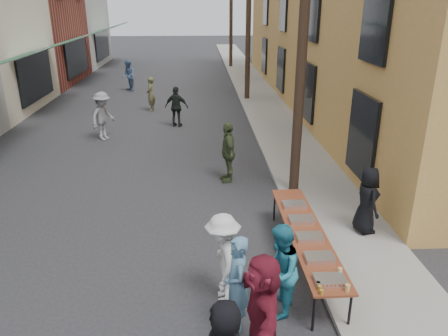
{
  "coord_description": "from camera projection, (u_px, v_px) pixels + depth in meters",
  "views": [
    {
      "loc": [
        1.78,
        -7.79,
        4.95
      ],
      "look_at": [
        2.32,
        1.67,
        1.3
      ],
      "focal_mm": 35.0,
      "sensor_mm": 36.0,
      "label": 1
    }
  ],
  "objects": [
    {
      "name": "utility_pole_mid",
      "position": [
        249.0,
        10.0,
        21.53
      ],
      "size": [
        0.26,
        0.26,
        9.0
      ],
      "primitive_type": "cylinder",
      "color": "#2D2116",
      "rests_on": "ground"
    },
    {
      "name": "condiment_jar_c",
      "position": [
        318.0,
        284.0,
        6.84
      ],
      "size": [
        0.07,
        0.07,
        0.08
      ],
      "primitive_type": "cylinder",
      "color": "#A57F26",
      "rests_on": "serving_table"
    },
    {
      "name": "guest_front_e",
      "position": [
        228.0,
        152.0,
        12.53
      ],
      "size": [
        0.57,
        1.08,
        1.76
      ],
      "primitive_type": "imported",
      "rotation": [
        0.0,
        0.0,
        -1.43
      ],
      "color": "#485732",
      "rests_on": "ground"
    },
    {
      "name": "condiment_jar_b",
      "position": [
        320.0,
        288.0,
        6.75
      ],
      "size": [
        0.07,
        0.07,
        0.08
      ],
      "primitive_type": "cylinder",
      "color": "#A57F26",
      "rests_on": "serving_table"
    },
    {
      "name": "utility_pole_far",
      "position": [
        231.0,
        6.0,
        32.71
      ],
      "size": [
        0.26,
        0.26,
        9.0
      ],
      "primitive_type": "cylinder",
      "color": "#2D2116",
      "rests_on": "ground"
    },
    {
      "name": "guest_queue_back",
      "position": [
        262.0,
        309.0,
        6.16
      ],
      "size": [
        0.68,
        1.66,
        1.74
      ],
      "primitive_type": "imported",
      "rotation": [
        0.0,
        0.0,
        -1.47
      ],
      "color": "maroon",
      "rests_on": "ground"
    },
    {
      "name": "catering_tray_foil_d",
      "position": [
        301.0,
        220.0,
        8.85
      ],
      "size": [
        0.5,
        0.33,
        0.08
      ],
      "primitive_type": "cube",
      "color": "#B2B2B7",
      "rests_on": "serving_table"
    },
    {
      "name": "catering_tray_foil_b",
      "position": [
        319.0,
        258.0,
        7.55
      ],
      "size": [
        0.5,
        0.33,
        0.08
      ],
      "primitive_type": "cube",
      "color": "#B2B2B7",
      "rests_on": "serving_table"
    },
    {
      "name": "catering_tray_sausage",
      "position": [
        330.0,
        280.0,
        6.95
      ],
      "size": [
        0.5,
        0.33,
        0.08
      ],
      "primitive_type": "cube",
      "color": "maroon",
      "rests_on": "serving_table"
    },
    {
      "name": "ground",
      "position": [
        116.0,
        258.0,
        8.95
      ],
      "size": [
        120.0,
        120.0,
        0.0
      ],
      "primitive_type": "plane",
      "color": "#28282B",
      "rests_on": "ground"
    },
    {
      "name": "utility_pole_near",
      "position": [
        304.0,
        21.0,
        10.35
      ],
      "size": [
        0.26,
        0.26,
        9.0
      ],
      "primitive_type": "cylinder",
      "color": "#2D2116",
      "rests_on": "ground"
    },
    {
      "name": "passerby_left",
      "position": [
        103.0,
        116.0,
        16.29
      ],
      "size": [
        1.13,
        1.35,
        1.81
      ],
      "primitive_type": "imported",
      "rotation": [
        0.0,
        0.0,
        1.1
      ],
      "color": "gray",
      "rests_on": "ground"
    },
    {
      "name": "guest_front_d",
      "position": [
        223.0,
        259.0,
        7.46
      ],
      "size": [
        0.62,
        1.07,
        1.65
      ],
      "primitive_type": "imported",
      "rotation": [
        0.0,
        0.0,
        -1.57
      ],
      "color": "silver",
      "rests_on": "ground"
    },
    {
      "name": "passerby_mid",
      "position": [
        177.0,
        107.0,
        18.0
      ],
      "size": [
        1.05,
        0.65,
        1.67
      ],
      "primitive_type": "imported",
      "rotation": [
        0.0,
        0.0,
        2.88
      ],
      "color": "black",
      "rests_on": "ground"
    },
    {
      "name": "serving_table",
      "position": [
        306.0,
        233.0,
        8.51
      ],
      "size": [
        0.7,
        4.0,
        0.75
      ],
      "color": "brown",
      "rests_on": "ground"
    },
    {
      "name": "guest_front_b",
      "position": [
        237.0,
        284.0,
        6.8
      ],
      "size": [
        0.45,
        0.63,
        1.63
      ],
      "primitive_type": "imported",
      "rotation": [
        0.0,
        0.0,
        -1.46
      ],
      "color": "teal",
      "rests_on": "ground"
    },
    {
      "name": "server",
      "position": [
        367.0,
        200.0,
        9.56
      ],
      "size": [
        0.56,
        0.79,
        1.52
      ],
      "primitive_type": "imported",
      "rotation": [
        0.0,
        0.0,
        1.68
      ],
      "color": "black",
      "rests_on": "sidewalk"
    },
    {
      "name": "catering_tray_buns_end",
      "position": [
        294.0,
        205.0,
        9.51
      ],
      "size": [
        0.5,
        0.33,
        0.08
      ],
      "primitive_type": "cube",
      "color": "tan",
      "rests_on": "serving_table"
    },
    {
      "name": "catering_tray_buns",
      "position": [
        310.0,
        237.0,
        8.2
      ],
      "size": [
        0.5,
        0.33,
        0.08
      ],
      "primitive_type": "cube",
      "color": "tan",
      "rests_on": "serving_table"
    },
    {
      "name": "passerby_right",
      "position": [
        151.0,
        94.0,
        20.62
      ],
      "size": [
        0.42,
        0.61,
        1.6
      ],
      "primitive_type": "imported",
      "rotation": [
        0.0,
        0.0,
        4.65
      ],
      "color": "brown",
      "rests_on": "ground"
    },
    {
      "name": "guest_front_c",
      "position": [
        280.0,
        271.0,
        7.11
      ],
      "size": [
        0.86,
        0.96,
        1.65
      ],
      "primitive_type": "imported",
      "rotation": [
        0.0,
        0.0,
        -1.92
      ],
      "color": "teal",
      "rests_on": "ground"
    },
    {
      "name": "cup_stack",
      "position": [
        348.0,
        288.0,
        6.72
      ],
      "size": [
        0.08,
        0.08,
        0.12
      ],
      "primitive_type": "cylinder",
      "color": "tan",
      "rests_on": "serving_table"
    },
    {
      "name": "passerby_far",
      "position": [
        128.0,
        76.0,
        25.07
      ],
      "size": [
        0.96,
        1.06,
        1.78
      ],
      "primitive_type": "imported",
      "rotation": [
        0.0,
        0.0,
        5.13
      ],
      "color": "#4B6892",
      "rests_on": "ground"
    },
    {
      "name": "sidewalk",
      "position": [
        260.0,
        99.0,
        23.17
      ],
      "size": [
        2.2,
        60.0,
        0.1
      ],
      "primitive_type": "cube",
      "color": "gray",
      "rests_on": "ground"
    },
    {
      "name": "condiment_jar_a",
      "position": [
        321.0,
        292.0,
        6.65
      ],
      "size": [
        0.07,
        0.07,
        0.08
      ],
      "primitive_type": "cylinder",
      "color": "#A57F26",
      "rests_on": "serving_table"
    }
  ]
}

